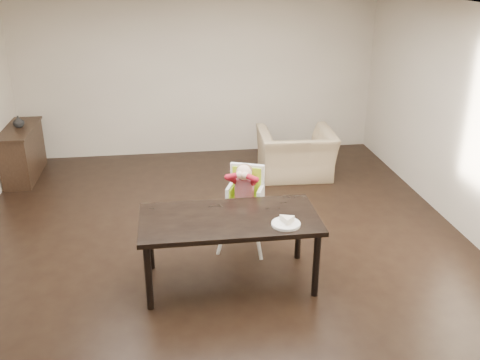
% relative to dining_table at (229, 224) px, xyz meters
% --- Properties ---
extents(ground, '(7.00, 7.00, 0.00)m').
position_rel_dining_table_xyz_m(ground, '(-0.02, 0.65, -0.67)').
color(ground, black).
rests_on(ground, ground).
extents(room_walls, '(6.02, 7.02, 2.71)m').
position_rel_dining_table_xyz_m(room_walls, '(-0.02, 0.65, 1.18)').
color(room_walls, '#BEB29E').
rests_on(room_walls, ground).
extents(dining_table, '(1.80, 0.90, 0.75)m').
position_rel_dining_table_xyz_m(dining_table, '(0.00, 0.00, 0.00)').
color(dining_table, black).
rests_on(dining_table, ground).
extents(high_chair, '(0.56, 0.56, 1.04)m').
position_rel_dining_table_xyz_m(high_chair, '(0.27, 0.74, 0.06)').
color(high_chair, white).
rests_on(high_chair, ground).
extents(plate, '(0.37, 0.37, 0.08)m').
position_rel_dining_table_xyz_m(plate, '(0.53, -0.24, 0.11)').
color(plate, white).
rests_on(plate, dining_table).
extents(armchair, '(1.16, 0.78, 0.98)m').
position_rel_dining_table_xyz_m(armchair, '(1.36, 2.79, -0.18)').
color(armchair, tan).
rests_on(armchair, ground).
extents(sideboard, '(0.44, 1.26, 0.79)m').
position_rel_dining_table_xyz_m(sideboard, '(-2.80, 3.35, -0.27)').
color(sideboard, black).
rests_on(sideboard, ground).
extents(vase, '(0.18, 0.19, 0.17)m').
position_rel_dining_table_xyz_m(vase, '(-2.80, 3.39, 0.20)').
color(vase, '#99999E').
rests_on(vase, sideboard).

